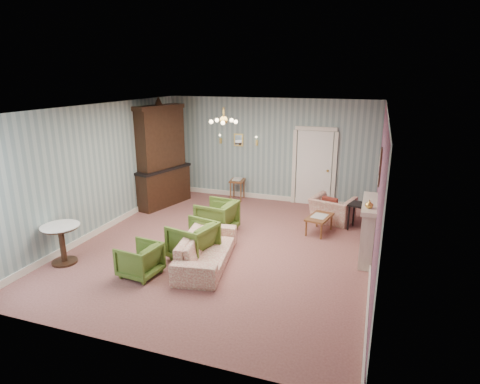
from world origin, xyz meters
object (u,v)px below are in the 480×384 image
at_px(sofa_chintz, 207,244).
at_px(pedestal_table, 62,244).
at_px(olive_chair_b, 193,239).
at_px(side_table_black, 358,217).
at_px(olive_chair_c, 217,215).
at_px(wingback_chair, 333,205).
at_px(fireplace, 368,230).
at_px(dresser, 161,153).
at_px(coffee_table, 319,224).
at_px(olive_chair_a, 140,258).

distance_m(sofa_chintz, pedestal_table, 2.77).
height_order(olive_chair_b, side_table_black, olive_chair_b).
xyz_separation_m(olive_chair_b, side_table_black, (3.00, 2.61, -0.09)).
xyz_separation_m(olive_chair_c, wingback_chair, (2.43, 1.55, 0.01)).
xyz_separation_m(olive_chair_b, fireplace, (3.24, 1.16, 0.17)).
height_order(fireplace, pedestal_table, fireplace).
height_order(olive_chair_c, fireplace, fireplace).
bearing_deg(fireplace, pedestal_table, -158.47).
relative_size(dresser, pedestal_table, 3.73).
relative_size(fireplace, side_table_black, 2.18).
relative_size(olive_chair_b, fireplace, 0.58).
relative_size(olive_chair_c, pedestal_table, 1.05).
xyz_separation_m(coffee_table, pedestal_table, (-4.43, -3.15, 0.19)).
relative_size(olive_chair_b, pedestal_table, 1.05).
bearing_deg(side_table_black, fireplace, -80.59).
distance_m(fireplace, coffee_table, 1.50).
xyz_separation_m(olive_chair_c, coffee_table, (2.23, 0.72, -0.21)).
bearing_deg(coffee_table, olive_chair_b, -135.34).
bearing_deg(olive_chair_c, olive_chair_a, -6.41).
distance_m(olive_chair_c, pedestal_table, 3.28).
xyz_separation_m(sofa_chintz, wingback_chair, (2.02, 3.09, 0.02)).
distance_m(fireplace, side_table_black, 1.49).
bearing_deg(pedestal_table, olive_chair_a, 1.62).
bearing_deg(dresser, olive_chair_b, -36.63).
bearing_deg(coffee_table, sofa_chintz, -128.72).
xyz_separation_m(fireplace, pedestal_table, (-5.51, -2.17, -0.19)).
bearing_deg(pedestal_table, coffee_table, 35.43).
xyz_separation_m(sofa_chintz, pedestal_table, (-2.62, -0.89, -0.02)).
height_order(dresser, pedestal_table, dresser).
relative_size(coffee_table, pedestal_table, 1.02).
height_order(olive_chair_c, dresser, dresser).
bearing_deg(olive_chair_b, sofa_chintz, 82.35).
distance_m(olive_chair_c, dresser, 2.82).
xyz_separation_m(fireplace, coffee_table, (-1.08, 0.98, -0.38)).
height_order(olive_chair_c, side_table_black, olive_chair_c).
height_order(sofa_chintz, wingback_chair, wingback_chair).
height_order(side_table_black, pedestal_table, pedestal_table).
distance_m(wingback_chair, dresser, 4.75).
bearing_deg(olive_chair_a, sofa_chintz, 138.39).
distance_m(olive_chair_c, wingback_chair, 2.88).
distance_m(olive_chair_a, fireplace, 4.40).
bearing_deg(fireplace, coffee_table, 137.64).
bearing_deg(dresser, coffee_table, 5.75).
relative_size(wingback_chair, fireplace, 0.69).
bearing_deg(fireplace, side_table_black, 99.41).
bearing_deg(olive_chair_c, pedestal_table, -36.01).
bearing_deg(olive_chair_c, side_table_black, 117.35).
height_order(olive_chair_a, fireplace, fireplace).
bearing_deg(side_table_black, dresser, 177.60).
relative_size(olive_chair_a, sofa_chintz, 0.32).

